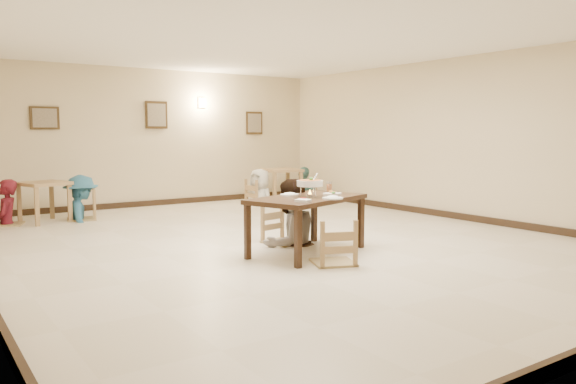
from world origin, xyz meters
TOP-DOWN VIEW (x-y plane):
  - floor at (0.00, 0.00)m, footprint 10.00×10.00m
  - ceiling at (0.00, 0.00)m, footprint 10.00×10.00m
  - wall_back at (0.00, 5.00)m, footprint 10.00×0.00m
  - wall_right at (4.00, 0.00)m, footprint 0.00×10.00m
  - baseboard_back at (0.00, 4.97)m, footprint 8.00×0.06m
  - baseboard_right at (3.97, 0.00)m, footprint 0.06×10.00m
  - picture_a at (-2.20, 4.96)m, footprint 0.55×0.04m
  - picture_b at (0.10, 4.96)m, footprint 0.50×0.04m
  - picture_c at (2.60, 4.96)m, footprint 0.45×0.04m
  - wall_sconce at (1.20, 4.96)m, footprint 0.16×0.05m
  - main_table at (-0.13, -0.95)m, footprint 1.83×1.39m
  - chair_far at (0.00, -0.19)m, footprint 0.49×0.49m
  - chair_near at (-0.22, -1.63)m, footprint 0.50×0.50m
  - main_diner at (0.04, -0.30)m, footprint 1.01×0.83m
  - curry_warmer at (-0.12, -1.00)m, footprint 0.38×0.34m
  - rice_plate_far at (-0.24, -0.69)m, footprint 0.27×0.27m
  - rice_plate_near at (-0.01, -1.34)m, footprint 0.27×0.27m
  - fried_plate at (0.30, -0.95)m, footprint 0.28×0.28m
  - chili_dish at (-0.38, -1.20)m, footprint 0.11×0.11m
  - napkin_cutlery at (-0.51, -1.38)m, footprint 0.22×0.28m
  - drink_glass at (0.50, -0.63)m, footprint 0.08×0.08m
  - bg_table_left at (-2.49, 3.82)m, footprint 0.92×0.92m
  - bg_table_right at (2.64, 3.82)m, footprint 0.88×0.88m
  - bg_chair_ll at (-3.11, 3.87)m, footprint 0.50×0.50m
  - bg_chair_lr at (-1.87, 3.77)m, footprint 0.50×0.50m
  - bg_chair_rl at (2.03, 3.78)m, footprint 0.51×0.51m
  - bg_chair_rr at (3.25, 3.76)m, footprint 0.45×0.45m
  - bg_diner_a at (-3.11, 3.87)m, footprint 0.56×0.68m
  - bg_diner_b at (-1.87, 3.77)m, footprint 0.76×1.15m
  - bg_diner_c at (2.03, 3.78)m, footprint 0.67×0.88m
  - bg_diner_d at (3.25, 3.76)m, footprint 0.62×1.02m

SIDE VIEW (x-z plane):
  - floor at x=0.00m, z-range 0.00..0.00m
  - baseboard_back at x=0.00m, z-range 0.00..0.12m
  - baseboard_right at x=3.97m, z-range 0.00..0.12m
  - bg_chair_rr at x=3.25m, z-range 0.00..0.96m
  - chair_far at x=0.00m, z-range 0.00..1.05m
  - chair_near at x=-0.22m, z-range 0.00..1.06m
  - bg_chair_ll at x=-3.11m, z-range 0.00..1.07m
  - bg_chair_lr at x=-1.87m, z-range 0.00..1.07m
  - bg_chair_rl at x=2.03m, z-range 0.00..1.08m
  - bg_table_left at x=-2.49m, z-range 0.23..0.97m
  - bg_table_right at x=2.64m, z-range 0.25..1.04m
  - main_table at x=-0.13m, z-range 0.30..1.06m
  - chili_dish at x=-0.38m, z-range 0.76..0.78m
  - rice_plate_near at x=-0.01m, z-range 0.74..0.81m
  - rice_plate_far at x=-0.24m, z-range 0.74..0.81m
  - napkin_cutlery at x=-0.51m, z-range 0.76..0.79m
  - fried_plate at x=0.30m, z-range 0.75..0.81m
  - bg_diner_a at x=-3.11m, z-range 0.00..1.61m
  - bg_diner_c at x=2.03m, z-range 0.00..1.61m
  - bg_diner_d at x=3.25m, z-range 0.00..1.63m
  - drink_glass at x=0.50m, z-range 0.76..0.91m
  - bg_diner_b at x=-1.87m, z-range 0.00..1.67m
  - curry_warmer at x=-0.12m, z-range 0.79..1.10m
  - main_diner at x=0.04m, z-range 0.00..1.89m
  - wall_back at x=0.00m, z-range -3.50..6.50m
  - wall_right at x=4.00m, z-range -3.50..6.50m
  - picture_c at x=2.60m, z-range 1.57..2.12m
  - picture_a at x=-2.20m, z-range 1.67..2.12m
  - picture_b at x=0.10m, z-range 1.70..2.30m
  - wall_sconce at x=1.20m, z-range 2.19..2.41m
  - ceiling at x=0.00m, z-range 3.00..3.00m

